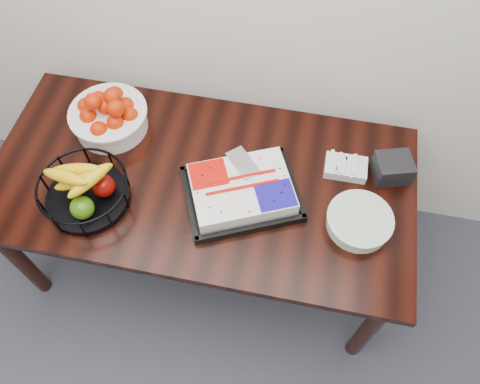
% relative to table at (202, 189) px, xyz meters
% --- Properties ---
extents(table, '(1.80, 0.90, 0.75)m').
position_rel_table_xyz_m(table, '(0.00, 0.00, 0.00)').
color(table, black).
rests_on(table, ground).
extents(cake_tray, '(0.56, 0.51, 0.09)m').
position_rel_table_xyz_m(cake_tray, '(0.19, -0.05, 0.13)').
color(cake_tray, black).
rests_on(cake_tray, table).
extents(tangerine_bowl, '(0.34, 0.34, 0.22)m').
position_rel_table_xyz_m(tangerine_bowl, '(-0.46, 0.19, 0.18)').
color(tangerine_bowl, white).
rests_on(tangerine_bowl, table).
extents(fruit_basket, '(0.36, 0.36, 0.19)m').
position_rel_table_xyz_m(fruit_basket, '(-0.42, -0.20, 0.16)').
color(fruit_basket, black).
rests_on(fruit_basket, table).
extents(plate_stack, '(0.26, 0.26, 0.06)m').
position_rel_table_xyz_m(plate_stack, '(0.67, -0.10, 0.12)').
color(plate_stack, white).
rests_on(plate_stack, table).
extents(fork_bag, '(0.18, 0.12, 0.05)m').
position_rel_table_xyz_m(fork_bag, '(0.60, 0.16, 0.11)').
color(fork_bag, silver).
rests_on(fork_bag, table).
extents(napkin_box, '(0.18, 0.16, 0.10)m').
position_rel_table_xyz_m(napkin_box, '(0.78, 0.17, 0.14)').
color(napkin_box, black).
rests_on(napkin_box, table).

